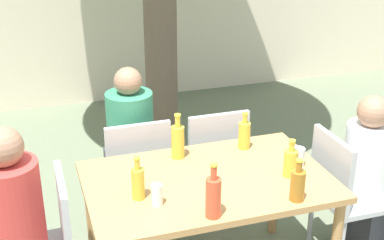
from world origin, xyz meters
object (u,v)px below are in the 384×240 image
(patio_chair_2, at_px, (136,170))
(amber_bottle_2, at_px, (298,184))
(soda_bottle_3, at_px, (213,196))
(dining_table_front, at_px, (208,191))
(oil_cruet_5, at_px, (291,162))
(oil_cruet_1, at_px, (178,141))
(person_seated_2, at_px, (129,152))
(drinking_glass_0, at_px, (298,157))
(patio_chair_1, at_px, (344,190))
(oil_cruet_4, at_px, (244,134))
(drinking_glass_1, at_px, (157,195))
(oil_cruet_0, at_px, (138,182))
(person_seated_1, at_px, (375,185))
(patio_chair_3, at_px, (213,158))

(patio_chair_2, relative_size, amber_bottle_2, 3.72)
(soda_bottle_3, bearing_deg, patio_chair_2, 99.49)
(dining_table_front, height_order, oil_cruet_5, oil_cruet_5)
(oil_cruet_1, height_order, amber_bottle_2, oil_cruet_1)
(dining_table_front, xyz_separation_m, person_seated_2, (-0.29, 0.92, -0.14))
(amber_bottle_2, height_order, drinking_glass_0, amber_bottle_2)
(patio_chair_1, distance_m, person_seated_2, 1.54)
(person_seated_2, relative_size, oil_cruet_4, 4.89)
(soda_bottle_3, bearing_deg, drinking_glass_1, 141.25)
(patio_chair_1, distance_m, drinking_glass_1, 1.35)
(patio_chair_1, xyz_separation_m, oil_cruet_0, (-1.38, -0.09, 0.34))
(person_seated_1, height_order, oil_cruet_0, person_seated_1)
(amber_bottle_2, height_order, oil_cruet_5, amber_bottle_2)
(person_seated_1, distance_m, person_seated_2, 1.74)
(patio_chair_3, relative_size, person_seated_2, 0.75)
(drinking_glass_1, bearing_deg, amber_bottle_2, -14.25)
(dining_table_front, height_order, patio_chair_2, patio_chair_2)
(drinking_glass_0, bearing_deg, oil_cruet_1, 153.56)
(patio_chair_1, height_order, drinking_glass_0, patio_chair_1)
(oil_cruet_0, bearing_deg, patio_chair_2, 79.20)
(oil_cruet_0, relative_size, oil_cruet_4, 1.00)
(dining_table_front, xyz_separation_m, person_seated_1, (1.19, -0.00, -0.17))
(dining_table_front, bearing_deg, oil_cruet_0, -168.77)
(drinking_glass_0, bearing_deg, patio_chair_3, 112.49)
(patio_chair_3, xyz_separation_m, oil_cruet_4, (0.07, -0.38, 0.34))
(person_seated_2, relative_size, soda_bottle_3, 4.01)
(patio_chair_3, xyz_separation_m, drinking_glass_0, (0.29, -0.70, 0.31))
(patio_chair_2, bearing_deg, drinking_glass_0, 140.85)
(person_seated_2, xyz_separation_m, oil_cruet_0, (-0.15, -1.01, 0.32))
(oil_cruet_0, bearing_deg, oil_cruet_4, 26.58)
(amber_bottle_2, xyz_separation_m, oil_cruet_4, (-0.02, 0.68, 0.00))
(oil_cruet_1, xyz_separation_m, drinking_glass_1, (-0.27, -0.50, -0.05))
(oil_cruet_4, relative_size, drinking_glass_1, 2.06)
(drinking_glass_0, bearing_deg, amber_bottle_2, -118.84)
(soda_bottle_3, bearing_deg, drinking_glass_0, 28.15)
(person_seated_1, bearing_deg, oil_cruet_1, 76.14)
(oil_cruet_0, distance_m, oil_cruet_4, 0.89)
(oil_cruet_5, bearing_deg, patio_chair_3, 103.08)
(dining_table_front, bearing_deg, oil_cruet_5, -13.82)
(patio_chair_3, height_order, oil_cruet_1, oil_cruet_1)
(patio_chair_2, xyz_separation_m, patio_chair_3, (0.57, 0.00, 0.00))
(oil_cruet_0, relative_size, soda_bottle_3, 0.82)
(drinking_glass_1, bearing_deg, soda_bottle_3, -38.75)
(dining_table_front, height_order, soda_bottle_3, soda_bottle_3)
(oil_cruet_4, xyz_separation_m, drinking_glass_1, (-0.71, -0.49, -0.04))
(person_seated_1, bearing_deg, person_seated_2, 58.00)
(oil_cruet_4, relative_size, drinking_glass_0, 2.16)
(amber_bottle_2, height_order, drinking_glass_1, amber_bottle_2)
(patio_chair_3, distance_m, person_seated_2, 0.62)
(patio_chair_3, relative_size, drinking_glass_1, 7.53)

